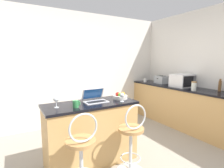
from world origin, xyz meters
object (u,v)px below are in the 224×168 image
Objects in this scene: toaster at (161,80)px; mug_green at (76,104)px; laptop at (95,98)px; pepper_mill at (220,85)px; bar_stool_far at (132,142)px; wine_glass_short at (122,95)px; bar_stool_near at (82,157)px; mug_white at (145,80)px; fruit_bowl at (120,96)px; storage_jar at (194,86)px; wine_glass_tall at (56,99)px; microwave at (182,80)px.

mug_green is (-2.63, -1.08, -0.05)m from toaster.
pepper_mill is (2.47, -0.46, 0.07)m from laptop.
pepper_mill is (2.21, 0.12, 0.57)m from bar_stool_far.
bar_stool_far is 7.37× the size of wine_glass_short.
mug_white is at bearing 36.81° from bar_stool_near.
laptop reaches higher than fruit_bowl.
mug_white is at bearing 45.69° from bar_stool_far.
pepper_mill is at bearing -5.84° from mug_green.
bar_stool_near is at bearing -177.66° from pepper_mill.
bar_stool_far is at bearing 0.00° from bar_stool_near.
fruit_bowl is 1.67m from storage_jar.
toaster is 2.24m from wine_glass_short.
mug_green reaches higher than bar_stool_near.
wine_glass_short is (0.35, -0.21, 0.04)m from laptop.
laptop is (-0.26, 0.58, 0.50)m from bar_stool_far.
storage_jar is at bearing -4.63° from laptop.
mug_white is 2.89m from mug_green.
storage_jar reaches higher than bar_stool_near.
wine_glass_tall reaches higher than fruit_bowl.
laptop is 0.42m from fruit_bowl.
mug_white is (1.86, 1.91, 0.50)m from bar_stool_far.
storage_jar is at bearing 9.22° from bar_stool_near.
laptop reaches higher than storage_jar.
pepper_mill reaches higher than wine_glass_tall.
fruit_bowl is at bearing 9.19° from mug_green.
wine_glass_tall is (-2.69, -1.38, 0.06)m from mug_white.
toaster is 1.17× the size of pepper_mill.
pepper_mill is 1.62× the size of wine_glass_tall.
microwave reaches higher than fruit_bowl.
bar_stool_far is at bearing -106.83° from fruit_bowl.
toaster is (2.03, 1.48, 0.55)m from bar_stool_far.
wine_glass_tall is (-0.14, 0.53, 0.56)m from bar_stool_near.
wine_glass_short reaches higher than bar_stool_far.
storage_jar reaches higher than mug_green.
wine_glass_tall reaches higher than mug_white.
pepper_mill reaches higher than storage_jar.
wine_glass_short is at bearing 76.49° from bar_stool_far.
storage_jar is 2.65m from wine_glass_tall.
wine_glass_short is at bearing -150.03° from toaster.
microwave is at bearing 64.86° from storage_jar.
storage_jar is at bearing -91.51° from mug_white.
microwave reaches higher than laptop.
fruit_bowl is 2.39× the size of mug_white.
bar_stool_far is at bearing -143.80° from toaster.
storage_jar is at bearing -2.56° from wine_glass_tall.
fruit_bowl reaches higher than mug_white.
bar_stool_near is at bearing 180.00° from bar_stool_far.
microwave is 3.42× the size of wine_glass_short.
wine_glass_short is (-1.94, -0.48, -0.05)m from microwave.
pepper_mill is (0.18, -0.73, -0.03)m from microwave.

